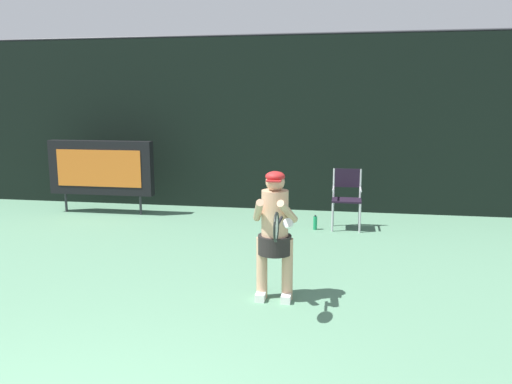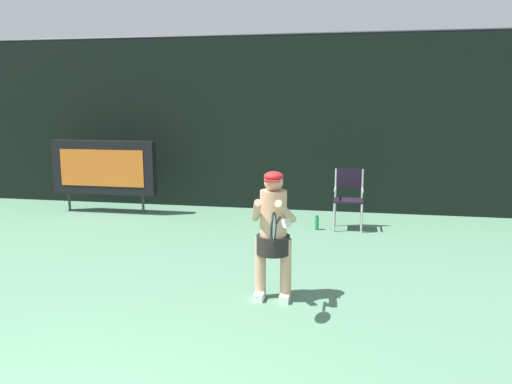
% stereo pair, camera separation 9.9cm
% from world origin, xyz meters
% --- Properties ---
extents(backdrop_screen, '(18.00, 0.12, 3.66)m').
position_xyz_m(backdrop_screen, '(0.00, 8.50, 1.81)').
color(backdrop_screen, black).
rests_on(backdrop_screen, ground).
extents(scoreboard, '(2.20, 0.21, 1.50)m').
position_xyz_m(scoreboard, '(-3.06, 7.43, 0.95)').
color(scoreboard, black).
rests_on(scoreboard, ground).
extents(umpire_chair, '(0.52, 0.44, 1.08)m').
position_xyz_m(umpire_chair, '(1.90, 7.01, 0.62)').
color(umpire_chair, '#B7B7BC').
rests_on(umpire_chair, ground).
extents(water_bottle, '(0.07, 0.07, 0.27)m').
position_xyz_m(water_bottle, '(1.35, 6.82, 0.12)').
color(water_bottle, '#1A8E54').
rests_on(water_bottle, ground).
extents(tennis_player, '(0.53, 0.61, 1.51)m').
position_xyz_m(tennis_player, '(1.08, 3.45, 0.83)').
color(tennis_player, white).
rests_on(tennis_player, ground).
extents(tennis_racket, '(0.03, 0.60, 0.31)m').
position_xyz_m(tennis_racket, '(1.18, 2.82, 1.03)').
color(tennis_racket, black).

